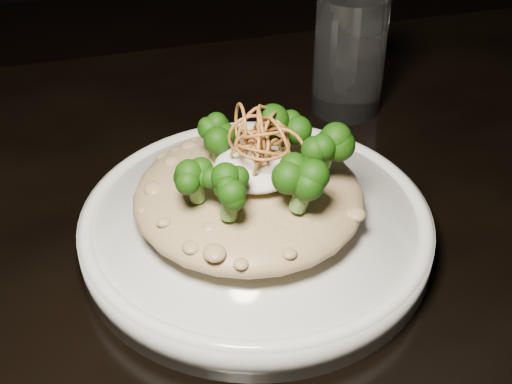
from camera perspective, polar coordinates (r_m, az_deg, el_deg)
table at (r=0.66m, az=3.51°, el=-9.63°), size 1.10×0.80×0.75m
plate at (r=0.60m, az=-0.00°, el=-3.04°), size 0.29×0.29×0.03m
risotto at (r=0.58m, az=-0.59°, el=-0.32°), size 0.19×0.19×0.04m
broccoli at (r=0.55m, az=0.24°, el=2.85°), size 0.12×0.12×0.04m
cheese at (r=0.56m, az=0.03°, el=2.03°), size 0.07×0.07×0.02m
shallots at (r=0.55m, az=0.34°, el=4.85°), size 0.06×0.06×0.04m
drinking_glass at (r=0.76m, az=7.49°, el=10.93°), size 0.09×0.09×0.13m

